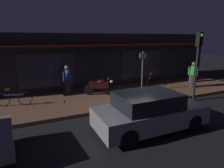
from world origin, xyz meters
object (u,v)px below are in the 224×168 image
object	(u,v)px
bicycle_parked	(152,80)
traffic_light_pole	(198,55)
person_photographer	(67,79)
person_bystander	(193,74)
bicycle_extra	(14,99)
sign_post	(142,69)
trash_bin	(192,76)
parked_car_far	(149,112)
motorcycle	(99,86)

from	to	relation	value
bicycle_parked	traffic_light_pole	bearing A→B (deg)	-86.40
person_photographer	person_bystander	xyz separation A→B (m)	(7.74, -1.78, 0.00)
bicycle_extra	person_photographer	xyz separation A→B (m)	(2.73, 0.89, 0.52)
sign_post	traffic_light_pole	distance (m)	3.13
person_photographer	trash_bin	xyz separation A→B (m)	(9.04, -0.58, -0.41)
trash_bin	parked_car_far	distance (m)	8.57
person_photographer	parked_car_far	world-z (taller)	person_photographer
motorcycle	traffic_light_pole	xyz separation A→B (m)	(4.39, -2.70, 1.83)
motorcycle	trash_bin	bearing A→B (deg)	2.12
bicycle_parked	sign_post	size ratio (longest dim) A/B	0.60
person_bystander	traffic_light_pole	bearing A→B (deg)	-134.29
bicycle_parked	person_photographer	bearing A→B (deg)	179.15
person_bystander	trash_bin	world-z (taller)	person_bystander
bicycle_extra	traffic_light_pole	bearing A→B (deg)	-16.86
parked_car_far	sign_post	bearing A→B (deg)	60.12
person_bystander	sign_post	bearing A→B (deg)	168.91
parked_car_far	trash_bin	bearing A→B (deg)	33.52
traffic_light_pole	sign_post	bearing A→B (deg)	125.05
bicycle_extra	parked_car_far	size ratio (longest dim) A/B	0.39
person_photographer	trash_bin	distance (m)	9.06
parked_car_far	motorcycle	bearing A→B (deg)	93.46
bicycle_parked	bicycle_extra	world-z (taller)	same
traffic_light_pole	bicycle_parked	bearing A→B (deg)	93.60
bicycle_parked	person_bystander	size ratio (longest dim) A/B	0.86
sign_post	trash_bin	size ratio (longest dim) A/B	2.58
person_bystander	trash_bin	size ratio (longest dim) A/B	1.80
trash_bin	person_bystander	bearing A→B (deg)	-137.11
person_bystander	person_photographer	bearing A→B (deg)	167.03
bicycle_extra	person_bystander	world-z (taller)	person_bystander
person_photographer	trash_bin	size ratio (longest dim) A/B	1.80
person_bystander	parked_car_far	size ratio (longest dim) A/B	0.41
traffic_light_pole	parked_car_far	distance (m)	4.82
trash_bin	parked_car_far	size ratio (longest dim) A/B	0.23
person_photographer	bicycle_parked	bearing A→B (deg)	-0.85
sign_post	trash_bin	xyz separation A→B (m)	(4.73, 0.53, -0.89)
motorcycle	sign_post	distance (m)	2.83
bicycle_extra	sign_post	size ratio (longest dim) A/B	0.67
bicycle_parked	traffic_light_pole	distance (m)	3.99
motorcycle	person_photographer	distance (m)	1.87
bicycle_extra	sign_post	xyz separation A→B (m)	(7.04, -0.21, 1.00)
person_bystander	parked_car_far	world-z (taller)	person_bystander
person_photographer	traffic_light_pole	bearing A→B (deg)	-30.52
trash_bin	traffic_light_pole	xyz separation A→B (m)	(-3.02, -2.97, 1.86)
motorcycle	sign_post	world-z (taller)	sign_post
person_photographer	person_bystander	world-z (taller)	same
motorcycle	bicycle_extra	world-z (taller)	motorcycle
bicycle_extra	parked_car_far	bearing A→B (deg)	-43.65
sign_post	person_photographer	bearing A→B (deg)	165.55
bicycle_parked	sign_post	distance (m)	2.07
bicycle_parked	trash_bin	distance (m)	3.28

